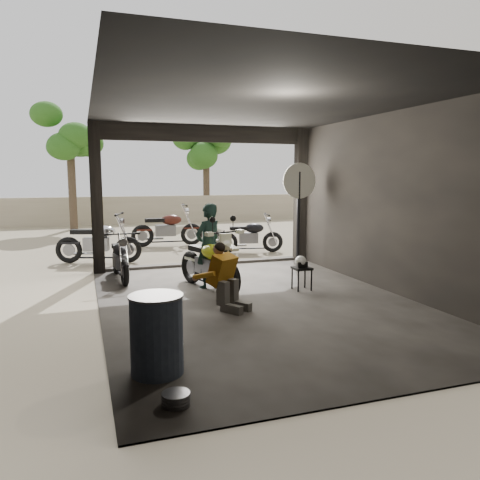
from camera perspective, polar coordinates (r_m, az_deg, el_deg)
ground at (r=7.76m, az=2.24°, el=-7.77°), size 80.00×80.00×0.00m
garage at (r=8.03m, az=0.89°, el=2.05°), size 7.00×7.13×3.20m
boundary_wall at (r=21.20m, az=-11.44°, el=3.65°), size 18.00×0.30×1.20m
tree_left at (r=19.57m, az=-20.10°, el=12.93°), size 2.20×2.20×5.60m
tree_right at (r=21.73m, az=-4.17°, el=11.69°), size 2.20×2.20×5.00m
main_bike at (r=8.57m, az=-3.84°, el=-2.33°), size 1.19×1.87×1.16m
left_bike at (r=9.68m, az=-14.43°, el=-1.83°), size 0.71×1.53×1.01m
outside_bike_a at (r=11.71m, az=-16.91°, el=0.21°), size 1.92×1.22×1.21m
outside_bike_b at (r=14.09m, az=-8.87°, el=1.77°), size 1.89×0.87×1.25m
outside_bike_c at (r=12.75m, az=1.25°, el=0.83°), size 1.68×0.98×1.07m
rider at (r=8.67m, az=-3.86°, el=-0.75°), size 0.69×0.60×1.59m
mechanic at (r=7.25m, az=-1.51°, el=-4.71°), size 0.83×0.88×1.03m
stool at (r=8.60m, az=7.55°, el=-3.78°), size 0.31×0.31×0.44m
helmet at (r=8.59m, az=7.41°, el=-2.60°), size 0.23×0.24×0.20m
oil_drum at (r=5.06m, az=-10.13°, el=-11.42°), size 0.72×0.72×0.86m
sign_post at (r=10.52m, az=7.20°, el=5.11°), size 0.79×0.08×2.37m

